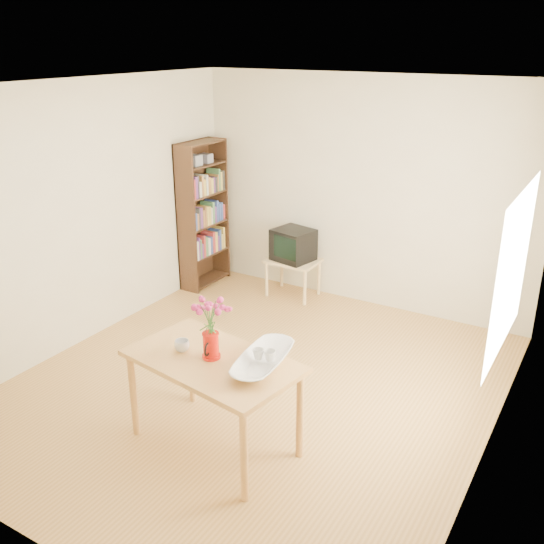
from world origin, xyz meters
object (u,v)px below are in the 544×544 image
Objects in this scene: bowl at (263,338)px; television at (294,244)px; pitcher at (211,346)px; mug at (182,346)px; table at (213,370)px.

bowl is 0.91× the size of television.
mug is (-0.25, -0.03, -0.05)m from pitcher.
pitcher is 0.46× the size of bowl.
table is 0.30m from mug.
table is 0.19m from pitcher.
television is at bearing 91.20° from pitcher.
table is 3.01× the size of bowl.
bowl is at bearing -53.45° from television.
bowl is 3.03m from television.
bowl is at bearing -0.08° from pitcher.
mug is at bearing -167.33° from bowl.
table is 2.99m from television.
mug is 0.66m from bowl.
mug is at bearing 171.81° from pitcher.
table is 12.08× the size of mug.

